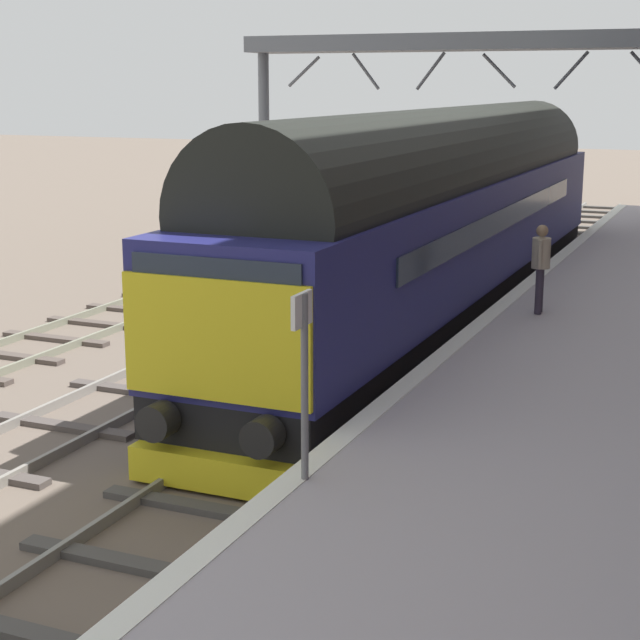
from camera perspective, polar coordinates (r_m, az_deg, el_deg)
The scene contains 9 objects.
ground_plane at distance 17.09m, azimuth 1.15°, elevation -4.53°, with size 140.00×140.00×0.00m, color #64574C.
track_main at distance 17.07m, azimuth 1.15°, elevation -4.35°, with size 2.50×60.00×0.15m.
track_adjacent_west at distance 18.55m, azimuth -8.60°, elevation -3.06°, with size 2.50×60.00×0.15m.
track_adjacent_far_west at distance 20.59m, azimuth -17.02°, elevation -1.89°, with size 2.50×60.00×0.15m.
station_platform at distance 16.00m, azimuth 13.22°, elevation -4.24°, with size 4.00×44.00×1.01m.
diesel_locomotive at distance 21.80m, azimuth 6.81°, elevation 5.93°, with size 2.74×20.14×4.68m.
platform_number_sign at distance 10.72m, azimuth -0.93°, elevation -2.12°, with size 0.10×0.44×2.04m.
waiting_passenger at distance 19.21m, azimuth 12.21°, elevation 3.27°, with size 0.37×0.51×1.64m.
overhead_footbridge at distance 32.13m, azimuth 9.99°, elevation 14.51°, with size 16.22×2.00×6.63m.
Camera 1 is at (6.10, -15.10, 5.16)m, focal length 57.39 mm.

